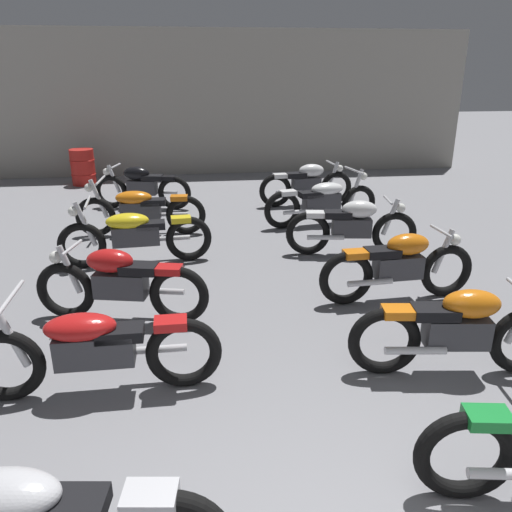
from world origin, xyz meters
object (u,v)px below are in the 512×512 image
at_px(motorcycle_left_row_5, 142,186).
at_px(oil_drum, 83,167).
at_px(motorcycle_right_row_4, 322,200).
at_px(motorcycle_left_row_4, 140,209).
at_px(motorcycle_left_row_3, 135,234).
at_px(motorcycle_right_row_1, 458,329).
at_px(motorcycle_right_row_2, 399,265).
at_px(motorcycle_right_row_3, 352,226).
at_px(motorcycle_left_row_2, 120,283).
at_px(motorcycle_right_row_5, 307,183).
at_px(motorcycle_left_row_1, 93,347).

bearing_deg(motorcycle_left_row_5, oil_drum, 122.77).
relative_size(motorcycle_left_row_5, motorcycle_right_row_4, 0.90).
relative_size(motorcycle_left_row_4, motorcycle_left_row_5, 1.12).
xyz_separation_m(motorcycle_left_row_3, motorcycle_right_row_1, (3.18, -3.26, 0.01)).
height_order(motorcycle_right_row_2, motorcycle_right_row_4, motorcycle_right_row_4).
bearing_deg(motorcycle_left_row_5, motorcycle_right_row_2, -54.48).
distance_m(motorcycle_left_row_3, motorcycle_right_row_3, 3.20).
bearing_deg(motorcycle_right_row_3, motorcycle_left_row_3, 179.68).
distance_m(motorcycle_left_row_4, motorcycle_left_row_5, 1.76).
bearing_deg(oil_drum, motorcycle_right_row_3, -48.70).
bearing_deg(oil_drum, motorcycle_right_row_1, -61.01).
bearing_deg(motorcycle_left_row_2, motorcycle_right_row_2, 2.04).
height_order(motorcycle_left_row_4, oil_drum, motorcycle_left_row_4).
distance_m(motorcycle_right_row_1, oil_drum, 10.12).
xyz_separation_m(motorcycle_right_row_1, motorcycle_right_row_3, (0.03, 3.24, 0.00)).
height_order(motorcycle_left_row_3, motorcycle_right_row_4, same).
height_order(motorcycle_right_row_2, motorcycle_right_row_5, same).
distance_m(motorcycle_left_row_3, motorcycle_left_row_5, 3.14).
bearing_deg(motorcycle_left_row_2, motorcycle_right_row_1, -25.17).
distance_m(motorcycle_left_row_4, motorcycle_right_row_3, 3.53).
bearing_deg(motorcycle_left_row_4, oil_drum, 111.82).
bearing_deg(motorcycle_left_row_3, motorcycle_right_row_5, 43.17).
height_order(motorcycle_right_row_3, motorcycle_right_row_5, same).
bearing_deg(motorcycle_left_row_4, motorcycle_left_row_2, -89.27).
xyz_separation_m(motorcycle_right_row_2, motorcycle_right_row_5, (-0.09, 4.63, 0.00)).
xyz_separation_m(motorcycle_left_row_4, motorcycle_right_row_2, (3.31, -3.03, 0.01)).
xyz_separation_m(motorcycle_left_row_1, motorcycle_right_row_4, (3.22, 4.73, 0.00)).
distance_m(motorcycle_left_row_2, motorcycle_left_row_4, 3.15).
height_order(motorcycle_left_row_2, motorcycle_left_row_5, same).
xyz_separation_m(motorcycle_left_row_4, oil_drum, (-1.69, 4.22, -0.03)).
height_order(motorcycle_left_row_3, motorcycle_right_row_1, motorcycle_left_row_3).
xyz_separation_m(motorcycle_left_row_1, motorcycle_right_row_3, (3.27, 3.13, 0.01)).
bearing_deg(motorcycle_left_row_3, motorcycle_right_row_3, -0.32).
relative_size(motorcycle_left_row_2, motorcycle_left_row_5, 1.00).
bearing_deg(motorcycle_right_row_2, motorcycle_right_row_1, -93.33).
height_order(motorcycle_left_row_1, motorcycle_right_row_4, same).
relative_size(motorcycle_left_row_2, motorcycle_right_row_2, 0.99).
distance_m(motorcycle_left_row_1, oil_drum, 8.90).
distance_m(motorcycle_left_row_5, motorcycle_right_row_2, 5.88).
height_order(motorcycle_left_row_5, oil_drum, motorcycle_left_row_5).
distance_m(motorcycle_left_row_1, motorcycle_left_row_4, 4.53).
height_order(motorcycle_right_row_5, oil_drum, motorcycle_right_row_5).
distance_m(motorcycle_right_row_2, motorcycle_right_row_5, 4.63).
bearing_deg(motorcycle_left_row_1, motorcycle_right_row_4, 55.81).
xyz_separation_m(motorcycle_left_row_3, motorcycle_right_row_5, (3.18, 2.98, 0.01)).
relative_size(motorcycle_left_row_4, motorcycle_right_row_2, 1.10).
distance_m(motorcycle_left_row_1, motorcycle_right_row_4, 5.72).
height_order(motorcycle_right_row_4, motorcycle_right_row_5, motorcycle_right_row_4).
bearing_deg(motorcycle_right_row_3, motorcycle_right_row_5, 90.40).
bearing_deg(motorcycle_right_row_4, motorcycle_right_row_2, -87.90).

